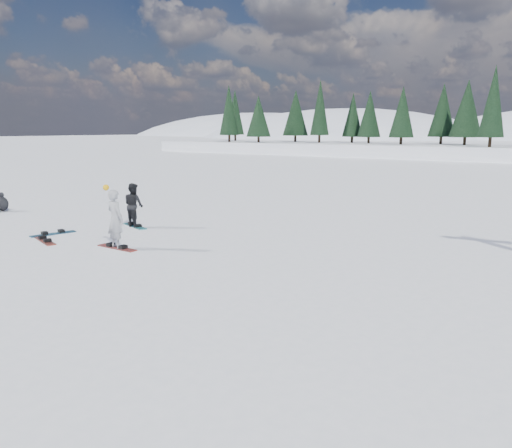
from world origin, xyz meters
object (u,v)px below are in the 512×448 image
(snowboarder_man, at_px, (134,205))
(snowboarder_woman, at_px, (115,219))
(snowboard_loose_b, at_px, (45,241))
(snowboard_loose_a, at_px, (53,234))
(seated_rider, at_px, (1,204))

(snowboarder_man, bearing_deg, snowboarder_woman, 137.54)
(snowboarder_woman, xyz_separation_m, snowboard_loose_b, (-2.65, -0.69, -0.89))
(snowboarder_man, xyz_separation_m, snowboard_loose_a, (-1.25, -2.54, -0.79))
(snowboard_loose_a, bearing_deg, snowboarder_woman, -76.77)
(seated_rider, distance_m, snowboard_loose_a, 6.34)
(seated_rider, xyz_separation_m, snowboard_loose_a, (6.15, -1.53, -0.31))
(snowboard_loose_b, bearing_deg, seated_rider, 178.96)
(seated_rider, bearing_deg, snowboard_loose_b, -35.56)
(snowboard_loose_b, height_order, snowboard_loose_a, same)
(snowboarder_woman, relative_size, seated_rider, 1.81)
(seated_rider, relative_size, snowboard_loose_b, 0.72)
(snowboarder_man, bearing_deg, snowboard_loose_a, 71.98)
(snowboarder_woman, distance_m, snowboard_loose_b, 2.88)
(snowboarder_woman, bearing_deg, seated_rider, -0.22)
(seated_rider, height_order, snowboard_loose_b, seated_rider)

